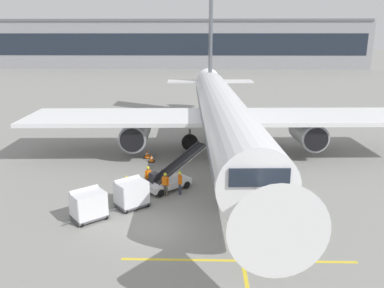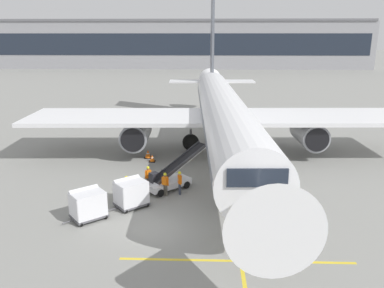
{
  "view_description": "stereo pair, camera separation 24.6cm",
  "coord_description": "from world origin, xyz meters",
  "px_view_note": "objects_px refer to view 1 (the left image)",
  "views": [
    {
      "loc": [
        2.75,
        -20.35,
        11.02
      ],
      "look_at": [
        2.06,
        6.62,
        3.39
      ],
      "focal_mm": 35.98,
      "sensor_mm": 36.0,
      "label": 1
    },
    {
      "loc": [
        3.0,
        -20.34,
        11.02
      ],
      "look_at": [
        2.06,
        6.62,
        3.39
      ],
      "focal_mm": 35.98,
      "sensor_mm": 36.0,
      "label": 2
    }
  ],
  "objects_px": {
    "parked_airplane": "(222,112)",
    "ground_crew_marshaller": "(148,176)",
    "belt_loader": "(170,178)",
    "ground_crew_by_loader": "(127,186)",
    "ground_crew_by_carts": "(180,181)",
    "safety_cone_wingtip": "(147,154)",
    "baggage_cart_lead": "(131,193)",
    "baggage_cart_second": "(88,204)",
    "ground_crew_wingwalker": "(165,183)",
    "safety_cone_engine_keepout": "(151,158)"
  },
  "relations": [
    {
      "from": "ground_crew_by_loader",
      "to": "safety_cone_engine_keepout",
      "type": "distance_m",
      "value": 8.44
    },
    {
      "from": "baggage_cart_second",
      "to": "safety_cone_engine_keepout",
      "type": "height_order",
      "value": "baggage_cart_second"
    },
    {
      "from": "safety_cone_wingtip",
      "to": "baggage_cart_second",
      "type": "bearing_deg",
      "value": -98.83
    },
    {
      "from": "parked_airplane",
      "to": "safety_cone_engine_keepout",
      "type": "relative_size",
      "value": 72.56
    },
    {
      "from": "parked_airplane",
      "to": "baggage_cart_lead",
      "type": "bearing_deg",
      "value": -118.11
    },
    {
      "from": "safety_cone_wingtip",
      "to": "ground_crew_by_carts",
      "type": "bearing_deg",
      "value": -67.28
    },
    {
      "from": "baggage_cart_lead",
      "to": "ground_crew_by_carts",
      "type": "distance_m",
      "value": 3.78
    },
    {
      "from": "baggage_cart_lead",
      "to": "ground_crew_by_loader",
      "type": "distance_m",
      "value": 1.18
    },
    {
      "from": "baggage_cart_lead",
      "to": "ground_crew_by_loader",
      "type": "relative_size",
      "value": 1.49
    },
    {
      "from": "parked_airplane",
      "to": "ground_crew_marshaller",
      "type": "distance_m",
      "value": 11.22
    },
    {
      "from": "baggage_cart_second",
      "to": "ground_crew_by_carts",
      "type": "bearing_deg",
      "value": 36.24
    },
    {
      "from": "parked_airplane",
      "to": "belt_loader",
      "type": "xyz_separation_m",
      "value": [
        -4.21,
        -9.04,
        -3.21
      ]
    },
    {
      "from": "baggage_cart_second",
      "to": "ground_crew_wingwalker",
      "type": "distance_m",
      "value": 5.75
    },
    {
      "from": "baggage_cart_lead",
      "to": "safety_cone_wingtip",
      "type": "relative_size",
      "value": 3.3
    },
    {
      "from": "ground_crew_by_loader",
      "to": "ground_crew_wingwalker",
      "type": "distance_m",
      "value": 2.69
    },
    {
      "from": "baggage_cart_lead",
      "to": "baggage_cart_second",
      "type": "relative_size",
      "value": 1.0
    },
    {
      "from": "parked_airplane",
      "to": "safety_cone_wingtip",
      "type": "relative_size",
      "value": 59.92
    },
    {
      "from": "parked_airplane",
      "to": "safety_cone_engine_keepout",
      "type": "distance_m",
      "value": 7.93
    },
    {
      "from": "belt_loader",
      "to": "ground_crew_by_carts",
      "type": "relative_size",
      "value": 2.73
    },
    {
      "from": "belt_loader",
      "to": "ground_crew_wingwalker",
      "type": "bearing_deg",
      "value": -98.89
    },
    {
      "from": "baggage_cart_lead",
      "to": "parked_airplane",
      "type": "bearing_deg",
      "value": 61.89
    },
    {
      "from": "baggage_cart_second",
      "to": "ground_crew_wingwalker",
      "type": "xyz_separation_m",
      "value": [
        4.44,
        3.66,
        -0.0
      ]
    },
    {
      "from": "parked_airplane",
      "to": "belt_loader",
      "type": "bearing_deg",
      "value": -114.96
    },
    {
      "from": "parked_airplane",
      "to": "safety_cone_wingtip",
      "type": "height_order",
      "value": "parked_airplane"
    },
    {
      "from": "ground_crew_by_loader",
      "to": "ground_crew_by_carts",
      "type": "xyz_separation_m",
      "value": [
        3.6,
        1.05,
        0.0
      ]
    },
    {
      "from": "ground_crew_wingwalker",
      "to": "safety_cone_wingtip",
      "type": "xyz_separation_m",
      "value": [
        -2.51,
        8.74,
        -0.61
      ]
    },
    {
      "from": "belt_loader",
      "to": "parked_airplane",
      "type": "bearing_deg",
      "value": 65.04
    },
    {
      "from": "baggage_cart_second",
      "to": "ground_crew_by_carts",
      "type": "height_order",
      "value": "baggage_cart_second"
    },
    {
      "from": "parked_airplane",
      "to": "ground_crew_by_carts",
      "type": "xyz_separation_m",
      "value": [
        -3.42,
        -10.1,
        -3.08
      ]
    },
    {
      "from": "ground_crew_wingwalker",
      "to": "safety_cone_wingtip",
      "type": "relative_size",
      "value": 2.21
    },
    {
      "from": "belt_loader",
      "to": "ground_crew_by_loader",
      "type": "xyz_separation_m",
      "value": [
        -2.81,
        -2.12,
        0.13
      ]
    },
    {
      "from": "ground_crew_by_carts",
      "to": "safety_cone_engine_keepout",
      "type": "bearing_deg",
      "value": 112.16
    },
    {
      "from": "parked_airplane",
      "to": "ground_crew_by_loader",
      "type": "distance_m",
      "value": 13.53
    },
    {
      "from": "ground_crew_by_loader",
      "to": "ground_crew_marshaller",
      "type": "relative_size",
      "value": 1.0
    },
    {
      "from": "baggage_cart_lead",
      "to": "ground_crew_by_carts",
      "type": "height_order",
      "value": "baggage_cart_lead"
    },
    {
      "from": "ground_crew_marshaller",
      "to": "ground_crew_wingwalker",
      "type": "xyz_separation_m",
      "value": [
        1.4,
        -1.36,
        0.0
      ]
    },
    {
      "from": "parked_airplane",
      "to": "ground_crew_marshaller",
      "type": "xyz_separation_m",
      "value": [
        -5.82,
        -9.08,
        -3.08
      ]
    },
    {
      "from": "ground_crew_by_loader",
      "to": "parked_airplane",
      "type": "bearing_deg",
      "value": 57.84
    },
    {
      "from": "safety_cone_wingtip",
      "to": "ground_crew_wingwalker",
      "type": "bearing_deg",
      "value": -73.96
    },
    {
      "from": "belt_loader",
      "to": "baggage_cart_lead",
      "type": "bearing_deg",
      "value": -126.08
    },
    {
      "from": "ground_crew_wingwalker",
      "to": "ground_crew_marshaller",
      "type": "bearing_deg",
      "value": 135.91
    },
    {
      "from": "ground_crew_by_loader",
      "to": "safety_cone_wingtip",
      "type": "xyz_separation_m",
      "value": [
        0.08,
        9.46,
        -0.61
      ]
    },
    {
      "from": "baggage_cart_second",
      "to": "ground_crew_by_loader",
      "type": "height_order",
      "value": "baggage_cart_second"
    },
    {
      "from": "parked_airplane",
      "to": "safety_cone_engine_keepout",
      "type": "height_order",
      "value": "parked_airplane"
    },
    {
      "from": "baggage_cart_lead",
      "to": "ground_crew_marshaller",
      "type": "xyz_separation_m",
      "value": [
        0.71,
        3.15,
        -0.0
      ]
    },
    {
      "from": "parked_airplane",
      "to": "ground_crew_by_loader",
      "type": "relative_size",
      "value": 27.12
    },
    {
      "from": "belt_loader",
      "to": "safety_cone_engine_keepout",
      "type": "xyz_separation_m",
      "value": [
        -2.2,
        6.27,
        -0.55
      ]
    },
    {
      "from": "belt_loader",
      "to": "safety_cone_wingtip",
      "type": "distance_m",
      "value": 7.85
    },
    {
      "from": "baggage_cart_lead",
      "to": "safety_cone_engine_keepout",
      "type": "distance_m",
      "value": 9.49
    },
    {
      "from": "belt_loader",
      "to": "safety_cone_engine_keepout",
      "type": "relative_size",
      "value": 7.31
    }
  ]
}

